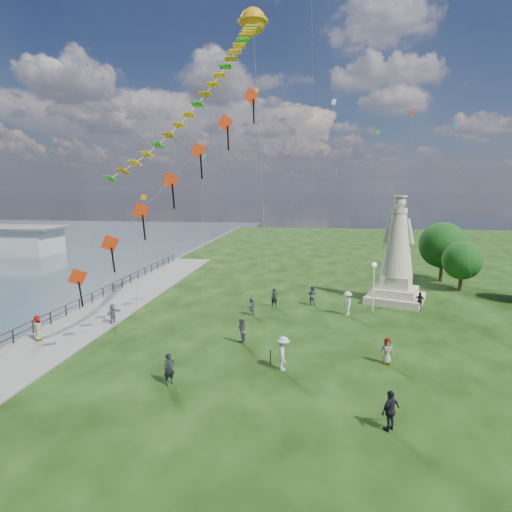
# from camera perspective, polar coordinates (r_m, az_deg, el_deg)

# --- Properties ---
(waterfront) EXTENTS (200.00, 200.00, 1.51)m
(waterfront) POSITION_cam_1_polar(r_m,az_deg,el_deg) (35.66, -23.33, -8.13)
(waterfront) COLOR #364852
(waterfront) RESTS_ON ground
(statue) EXTENTS (5.92, 5.92, 9.38)m
(statue) POSITION_cam_1_polar(r_m,az_deg,el_deg) (39.49, 18.28, -0.86)
(statue) COLOR #C2B492
(statue) RESTS_ON ground
(lamppost) EXTENTS (0.38, 0.38, 4.08)m
(lamppost) POSITION_cam_1_polar(r_m,az_deg,el_deg) (36.02, 15.45, -2.61)
(lamppost) COLOR silver
(lamppost) RESTS_ON ground
(tree_row) EXTENTS (10.01, 12.42, 6.46)m
(tree_row) POSITION_cam_1_polar(r_m,az_deg,el_deg) (47.86, 25.98, 0.32)
(tree_row) COLOR #382314
(tree_row) RESTS_ON ground
(person_0) EXTENTS (0.71, 0.71, 1.65)m
(person_0) POSITION_cam_1_polar(r_m,az_deg,el_deg) (23.15, -11.50, -14.50)
(person_0) COLOR black
(person_0) RESTS_ON ground
(person_1) EXTENTS (0.84, 0.99, 1.73)m
(person_1) POSITION_cam_1_polar(r_m,az_deg,el_deg) (28.04, -1.95, -9.99)
(person_1) COLOR #595960
(person_1) RESTS_ON ground
(person_2) EXTENTS (0.81, 1.32, 1.92)m
(person_2) POSITION_cam_1_polar(r_m,az_deg,el_deg) (24.30, 3.66, -12.84)
(person_2) COLOR silver
(person_2) RESTS_ON ground
(person_3) EXTENTS (1.12, 1.09, 1.77)m
(person_3) POSITION_cam_1_polar(r_m,az_deg,el_deg) (19.65, 17.48, -19.04)
(person_3) COLOR black
(person_3) RESTS_ON ground
(person_4) EXTENTS (0.77, 0.50, 1.54)m
(person_4) POSITION_cam_1_polar(r_m,az_deg,el_deg) (26.19, 17.06, -12.02)
(person_4) COLOR #595960
(person_4) RESTS_ON ground
(person_5) EXTENTS (0.95, 1.48, 1.48)m
(person_5) POSITION_cam_1_polar(r_m,az_deg,el_deg) (33.69, -18.54, -7.42)
(person_5) COLOR #595960
(person_5) RESTS_ON ground
(person_6) EXTENTS (0.68, 0.57, 1.59)m
(person_6) POSITION_cam_1_polar(r_m,az_deg,el_deg) (36.59, 2.47, -5.56)
(person_6) COLOR black
(person_6) RESTS_ON ground
(person_7) EXTENTS (1.00, 0.84, 1.77)m
(person_7) POSITION_cam_1_polar(r_m,az_deg,el_deg) (37.36, 7.52, -5.19)
(person_7) COLOR #595960
(person_7) RESTS_ON ground
(person_8) EXTENTS (0.78, 1.32, 1.94)m
(person_8) POSITION_cam_1_polar(r_m,az_deg,el_deg) (34.89, 12.09, -6.18)
(person_8) COLOR silver
(person_8) RESTS_ON ground
(person_9) EXTENTS (1.01, 0.92, 1.56)m
(person_9) POSITION_cam_1_polar(r_m,az_deg,el_deg) (38.02, 20.97, -5.63)
(person_9) COLOR black
(person_9) RESTS_ON ground
(person_10) EXTENTS (0.77, 0.95, 1.69)m
(person_10) POSITION_cam_1_polar(r_m,az_deg,el_deg) (31.84, -27.05, -8.70)
(person_10) COLOR #595960
(person_10) RESTS_ON ground
(person_11) EXTENTS (0.88, 1.48, 1.49)m
(person_11) POSITION_cam_1_polar(r_m,az_deg,el_deg) (34.16, -0.53, -6.71)
(person_11) COLOR #595960
(person_11) RESTS_ON ground
(red_kite_train) EXTENTS (12.65, 9.35, 16.32)m
(red_kite_train) POSITION_cam_1_polar(r_m,az_deg,el_deg) (26.18, -11.71, 9.15)
(red_kite_train) COLOR black
(red_kite_train) RESTS_ON ground
(serpent_kite) EXTENTS (7.94, 13.05, 22.42)m
(serpent_kite) POSITION_cam_1_polar(r_m,az_deg,el_deg) (33.68, -0.65, 28.53)
(serpent_kite) COLOR black
(serpent_kite) RESTS_ON ground
(small_kites) EXTENTS (29.15, 16.46, 31.29)m
(small_kites) POSITION_cam_1_polar(r_m,az_deg,el_deg) (43.26, 8.10, 14.61)
(small_kites) COLOR teal
(small_kites) RESTS_ON ground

